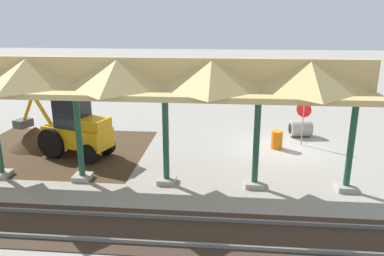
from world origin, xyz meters
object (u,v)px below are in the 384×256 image
Objects in this scene: stop_sign at (304,115)px; concrete_pipe at (300,128)px; backhoe at (75,130)px; traffic_barrel at (277,140)px.

concrete_pipe is (-0.19, -1.46, -1.16)m from stop_sign.
backhoe reaches higher than stop_sign.
stop_sign is 2.48× the size of traffic_barrel.
concrete_pipe is at bearing -125.81° from traffic_barrel.
stop_sign is at bearing -167.12° from backhoe.
stop_sign is 1.87m from traffic_barrel.
backhoe is at bearing 12.88° from stop_sign.
stop_sign is 1.79× the size of concrete_pipe.
stop_sign is at bearing -154.11° from traffic_barrel.
backhoe is 11.81m from concrete_pipe.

